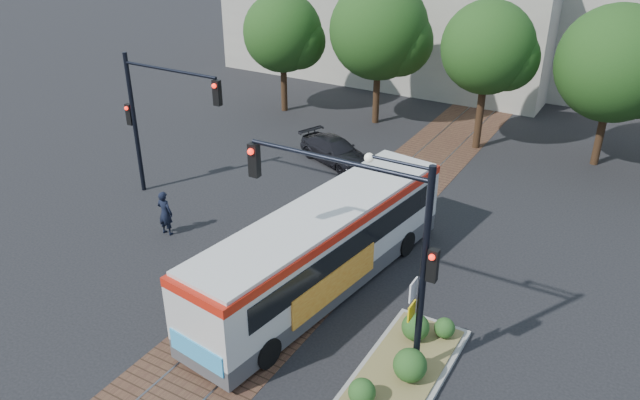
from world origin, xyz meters
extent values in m
plane|color=black|center=(0.00, 0.00, 0.00)|extent=(120.00, 120.00, 0.00)
cube|color=#503524|center=(0.00, 4.00, 0.01)|extent=(3.60, 40.00, 0.01)
cube|color=slate|center=(-0.75, 4.00, 0.01)|extent=(0.06, 40.00, 0.01)
cube|color=slate|center=(0.75, 4.00, 0.01)|extent=(0.06, 40.00, 0.01)
cylinder|color=#382314|center=(-10.00, 16.00, 1.43)|extent=(0.36, 0.36, 2.86)
sphere|color=#193E13|center=(-10.00, 16.00, 4.51)|extent=(4.40, 4.40, 4.40)
cylinder|color=#382314|center=(-4.50, 16.80, 1.56)|extent=(0.36, 0.36, 3.12)
sphere|color=#193E13|center=(-4.50, 16.80, 5.07)|extent=(5.20, 5.20, 5.20)
cylinder|color=#382314|center=(1.50, 16.00, 1.69)|extent=(0.36, 0.36, 3.39)
sphere|color=#193E13|center=(1.50, 16.00, 5.04)|extent=(4.40, 4.40, 4.40)
cylinder|color=#382314|center=(7.00, 16.80, 1.43)|extent=(0.36, 0.36, 2.86)
sphere|color=#193E13|center=(7.00, 16.80, 4.81)|extent=(5.20, 5.20, 5.20)
cube|color=#ADA899|center=(-8.00, 28.00, 4.00)|extent=(22.00, 12.00, 8.00)
cube|color=#444446|center=(0.90, 1.54, 0.50)|extent=(3.71, 11.07, 0.63)
cube|color=silver|center=(0.90, 1.54, 1.67)|extent=(3.72, 11.07, 1.72)
cube|color=black|center=(0.94, 1.81, 1.95)|extent=(3.63, 10.00, 0.81)
cube|color=red|center=(0.90, 1.54, 2.67)|extent=(3.76, 11.08, 0.27)
cube|color=silver|center=(0.90, 1.54, 2.85)|extent=(3.60, 10.70, 0.13)
cube|color=black|center=(0.19, -3.71, 2.04)|extent=(1.45, 0.30, 0.81)
cube|color=#369FDA|center=(0.17, -3.86, 0.95)|extent=(1.98, 0.32, 0.63)
cube|color=orange|center=(1.95, 0.48, 1.13)|extent=(0.60, 4.04, 1.00)
cylinder|color=black|center=(-0.65, -2.18, 0.45)|extent=(0.44, 0.94, 0.91)
cylinder|color=black|center=(1.41, -2.46, 0.45)|extent=(0.44, 0.94, 0.91)
cylinder|color=black|center=(0.34, 5.09, 0.45)|extent=(0.44, 0.94, 0.91)
cylinder|color=black|center=(2.40, 4.80, 0.45)|extent=(0.44, 0.94, 0.91)
cube|color=gray|center=(4.80, -1.00, 0.07)|extent=(2.20, 5.20, 0.15)
cube|color=olive|center=(4.80, -1.00, 0.19)|extent=(1.90, 4.80, 0.08)
sphere|color=#1E4719|center=(4.40, -2.60, 0.58)|extent=(0.70, 0.70, 0.70)
sphere|color=#1E4719|center=(5.10, -1.20, 0.68)|extent=(0.90, 0.90, 0.90)
sphere|color=#1E4719|center=(4.60, 0.40, 0.63)|extent=(0.80, 0.80, 0.80)
sphere|color=#1E4719|center=(5.30, 0.90, 0.53)|extent=(0.60, 0.60, 0.60)
cylinder|color=black|center=(5.10, -0.80, 3.21)|extent=(0.18, 0.18, 6.00)
cylinder|color=black|center=(2.60, -0.80, 5.81)|extent=(5.00, 0.12, 0.12)
cube|color=black|center=(0.10, -0.80, 5.26)|extent=(0.28, 0.22, 0.95)
sphere|color=#FF190C|center=(0.10, -0.94, 5.56)|extent=(0.18, 0.18, 0.18)
cube|color=black|center=(5.32, -0.80, 3.61)|extent=(0.26, 0.20, 0.90)
sphere|color=#FF190C|center=(5.32, -0.93, 3.92)|extent=(0.16, 0.16, 0.16)
cube|color=white|center=(4.92, -0.92, 2.81)|extent=(0.04, 0.45, 0.55)
cube|color=yellow|center=(4.92, -0.92, 2.17)|extent=(0.04, 0.45, 0.45)
cylinder|color=black|center=(4.30, -0.80, 6.12)|extent=(1.60, 0.08, 0.08)
sphere|color=silver|center=(3.50, -0.80, 6.06)|extent=(0.24, 0.24, 0.24)
cylinder|color=black|center=(-9.50, 4.00, 3.00)|extent=(0.18, 0.18, 6.00)
cylinder|color=black|center=(-7.25, 4.00, 5.60)|extent=(4.50, 0.12, 0.12)
cube|color=black|center=(-5.00, 4.00, 5.05)|extent=(0.28, 0.22, 0.95)
sphere|color=#FF190C|center=(-5.00, 3.86, 5.35)|extent=(0.18, 0.18, 0.18)
cube|color=black|center=(-9.72, 4.00, 3.40)|extent=(0.26, 0.20, 0.90)
sphere|color=#FF190C|center=(-9.72, 3.87, 3.70)|extent=(0.16, 0.16, 0.16)
imported|color=black|center=(-5.99, 1.64, 0.88)|extent=(0.66, 0.44, 1.77)
imported|color=black|center=(-3.75, 10.80, 0.59)|extent=(4.38, 3.04, 1.18)
camera|label=1|loc=(9.36, -13.24, 11.92)|focal=35.00mm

